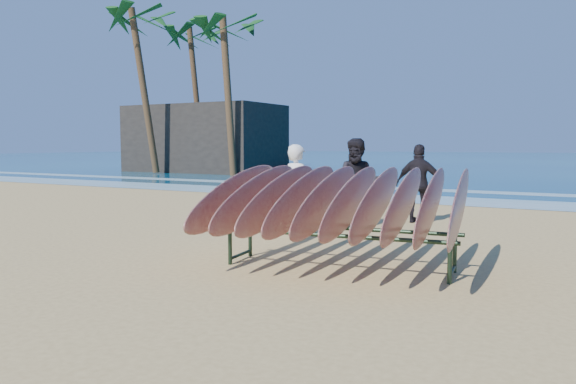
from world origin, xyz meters
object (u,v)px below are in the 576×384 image
object	(u,v)px
person_dark_b	(419,184)
building	(205,139)
person_dark_a	(358,183)
palm_left	(143,23)
palm_right	(196,40)
person_white	(297,191)
surfboard_rack	(339,200)
palm_mid	(228,31)

from	to	relation	value
person_dark_b	building	world-z (taller)	building
person_dark_a	palm_left	bearing A→B (deg)	130.12
building	palm_left	size ratio (longest dim) A/B	0.98
palm_right	person_white	bearing A→B (deg)	-48.06
palm_right	palm_left	bearing A→B (deg)	-75.90
surfboard_rack	person_white	world-z (taller)	person_white
palm_left	person_dark_b	bearing A→B (deg)	-31.43
building	person_dark_b	bearing A→B (deg)	-41.18
building	palm_right	world-z (taller)	palm_right
building	person_dark_a	bearing A→B (deg)	-44.99
palm_mid	palm_right	size ratio (longest dim) A/B	0.89
person_white	building	distance (m)	23.98
surfboard_rack	palm_right	world-z (taller)	palm_right
palm_left	palm_right	size ratio (longest dim) A/B	0.96
surfboard_rack	palm_right	distance (m)	31.11
person_dark_b	building	xyz separation A→B (m)	(-17.24, 15.08, 1.11)
building	palm_left	xyz separation A→B (m)	(-0.99, -3.94, 6.11)
person_dark_b	palm_mid	distance (m)	19.03
surfboard_rack	palm_left	xyz separation A→B (m)	(-18.51, 15.96, 7.13)
surfboard_rack	person_white	distance (m)	2.57
person_white	person_dark_a	world-z (taller)	person_dark_a
person_white	building	size ratio (longest dim) A/B	0.19
surfboard_rack	palm_right	size ratio (longest dim) A/B	0.38
person_dark_b	palm_right	size ratio (longest dim) A/B	0.18
building	palm_left	bearing A→B (deg)	-104.03
person_dark_b	palm_mid	bearing A→B (deg)	-47.05
surfboard_rack	person_dark_b	distance (m)	4.83
building	palm_mid	distance (m)	7.34
palm_right	person_dark_a	bearing A→B (deg)	-44.95
person_dark_a	palm_left	xyz separation A→B (m)	(-17.35, 12.42, 7.16)
building	surfboard_rack	bearing A→B (deg)	-48.63
surfboard_rack	palm_mid	distance (m)	22.52
person_dark_a	palm_right	xyz separation A→B (m)	(-19.00, 18.97, 7.46)
surfboard_rack	person_dark_a	bearing A→B (deg)	100.70
surfboard_rack	person_white	bearing A→B (deg)	123.39
person_dark_a	palm_right	bearing A→B (deg)	120.76
palm_left	person_dark_a	bearing A→B (deg)	-35.59
surfboard_rack	palm_mid	size ratio (longest dim) A/B	0.43
person_dark_b	palm_mid	world-z (taller)	palm_mid
person_white	palm_left	distance (m)	23.06
person_dark_b	palm_left	xyz separation A→B (m)	(-18.22, 11.14, 7.22)
surfboard_rack	palm_right	xyz separation A→B (m)	(-20.16, 22.51, 7.43)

